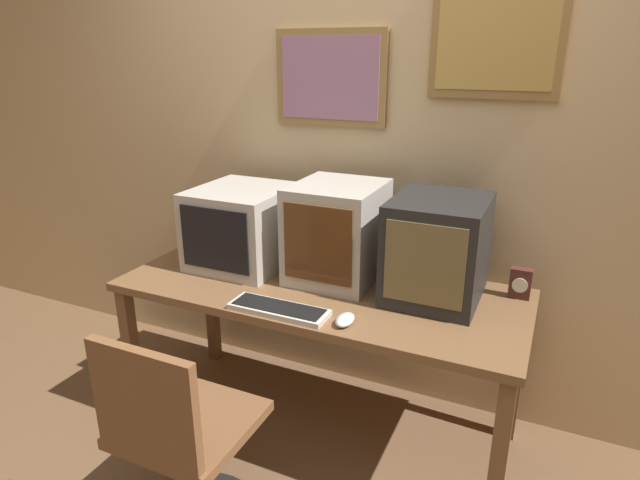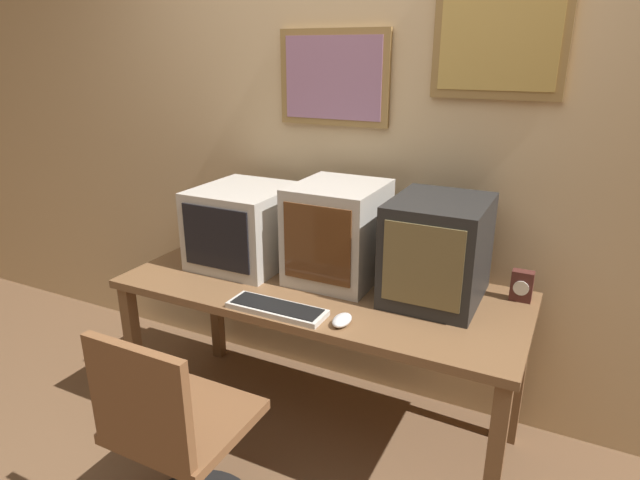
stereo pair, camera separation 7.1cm
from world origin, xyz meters
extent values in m
cube|color=#D1B284|center=(0.00, 1.46, 1.30)|extent=(8.00, 0.05, 2.60)
cube|color=olive|center=(-0.15, 1.42, 1.60)|extent=(0.55, 0.02, 0.44)
cube|color=gray|center=(-0.15, 1.41, 1.60)|extent=(0.49, 0.01, 0.37)
cube|color=olive|center=(0.58, 1.42, 1.79)|extent=(0.53, 0.02, 0.52)
cube|color=#B79347|center=(0.58, 1.41, 1.79)|extent=(0.47, 0.01, 0.44)
cube|color=brown|center=(0.00, 0.98, 0.73)|extent=(1.76, 0.73, 0.04)
cube|color=brown|center=(-0.83, 0.66, 0.36)|extent=(0.06, 0.06, 0.71)
cube|color=brown|center=(0.83, 0.66, 0.36)|extent=(0.06, 0.06, 0.71)
cube|color=brown|center=(-0.83, 1.30, 0.36)|extent=(0.06, 0.06, 0.71)
cube|color=brown|center=(0.83, 1.30, 0.36)|extent=(0.06, 0.06, 0.71)
cube|color=#B7B2A8|center=(-0.45, 1.08, 0.93)|extent=(0.42, 0.46, 0.37)
cube|color=black|center=(-0.45, 0.85, 0.94)|extent=(0.34, 0.01, 0.28)
cube|color=#B7B2A8|center=(0.02, 1.11, 0.96)|extent=(0.37, 0.41, 0.43)
cube|color=#563319|center=(0.02, 0.90, 0.97)|extent=(0.30, 0.01, 0.33)
cube|color=black|center=(0.47, 1.10, 0.96)|extent=(0.37, 0.44, 0.42)
cube|color=brown|center=(0.47, 0.88, 0.97)|extent=(0.30, 0.01, 0.32)
cube|color=beige|center=(-0.05, 0.69, 0.76)|extent=(0.40, 0.13, 0.02)
cube|color=black|center=(-0.05, 0.69, 0.77)|extent=(0.37, 0.11, 0.00)
ellipsoid|color=silver|center=(0.23, 0.71, 0.76)|extent=(0.06, 0.11, 0.04)
cube|color=#4C231E|center=(0.80, 1.23, 0.81)|extent=(0.09, 0.05, 0.13)
cylinder|color=white|center=(0.80, 1.20, 0.81)|extent=(0.06, 0.00, 0.06)
cylinder|color=#282828|center=(-0.19, 0.28, 0.23)|extent=(0.06, 0.06, 0.41)
cube|color=brown|center=(-0.19, 0.28, 0.46)|extent=(0.44, 0.44, 0.04)
cube|color=brown|center=(-0.19, 0.08, 0.67)|extent=(0.40, 0.04, 0.39)
camera|label=1|loc=(0.89, -0.96, 1.72)|focal=30.00mm
camera|label=2|loc=(0.95, -0.93, 1.72)|focal=30.00mm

